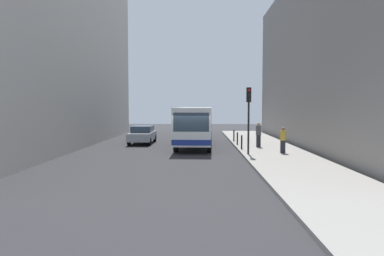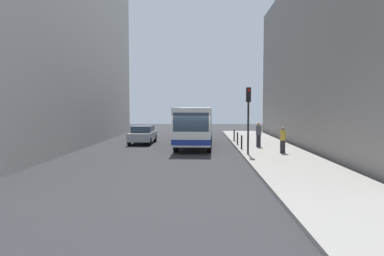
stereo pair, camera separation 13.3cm
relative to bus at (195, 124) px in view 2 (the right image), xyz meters
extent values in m
plane|color=#2D2D30|center=(-0.20, -4.93, -1.73)|extent=(80.00, 80.00, 0.00)
cube|color=#9E9991|center=(5.20, -4.93, -1.65)|extent=(4.40, 40.00, 0.15)
cube|color=#BCB7AD|center=(-11.70, -0.93, 6.94)|extent=(7.00, 32.00, 17.33)
cube|color=gray|center=(11.30, -0.93, 5.08)|extent=(7.00, 32.00, 13.61)
cube|color=white|center=(0.00, -0.11, 0.02)|extent=(2.88, 11.08, 2.50)
cube|color=navy|center=(0.00, -0.11, -0.93)|extent=(2.90, 11.10, 0.36)
cube|color=#2D3D4C|center=(-0.19, -5.58, 0.37)|extent=(2.26, 0.14, 1.20)
cube|color=#2D3D4C|center=(0.01, 0.39, 0.37)|extent=(2.84, 9.48, 1.00)
cylinder|color=black|center=(0.99, -4.04, -1.23)|extent=(0.31, 1.01, 1.00)
cylinder|color=black|center=(-1.27, -3.96, -1.23)|extent=(0.31, 1.01, 1.00)
cylinder|color=black|center=(1.26, 3.75, -1.23)|extent=(0.31, 1.01, 1.00)
cylinder|color=black|center=(-1.00, 3.83, -1.23)|extent=(0.31, 1.01, 1.00)
cube|color=#A5A8AD|center=(-4.39, 1.42, -1.09)|extent=(1.84, 4.42, 0.64)
cube|color=#2D3D4C|center=(-4.39, 1.57, -0.51)|extent=(1.62, 2.48, 0.52)
cylinder|color=black|center=(-3.59, -0.09, -1.41)|extent=(0.23, 0.64, 0.64)
cylinder|color=black|center=(-5.23, -0.07, -1.41)|extent=(0.23, 0.64, 0.64)
cylinder|color=black|center=(-3.56, 2.91, -1.41)|extent=(0.23, 0.64, 0.64)
cylinder|color=black|center=(-5.20, 2.93, -1.41)|extent=(0.23, 0.64, 0.64)
cube|color=navy|center=(-0.20, 10.19, -1.09)|extent=(1.81, 4.41, 0.64)
cube|color=#2D3D4C|center=(-0.20, 10.34, -0.51)|extent=(1.61, 2.47, 0.52)
cylinder|color=black|center=(0.61, 8.69, -1.41)|extent=(0.22, 0.64, 0.64)
cylinder|color=black|center=(-1.03, 8.69, -1.41)|extent=(0.22, 0.64, 0.64)
cylinder|color=black|center=(0.62, 11.69, -1.41)|extent=(0.22, 0.64, 0.64)
cylinder|color=black|center=(-1.02, 11.69, -1.41)|extent=(0.22, 0.64, 0.64)
cylinder|color=black|center=(3.35, -6.08, 0.02)|extent=(0.12, 0.12, 3.20)
cube|color=black|center=(3.35, -6.08, 2.07)|extent=(0.28, 0.24, 0.90)
sphere|color=red|center=(3.35, -6.21, 2.35)|extent=(0.16, 0.16, 0.16)
sphere|color=black|center=(3.35, -6.21, 2.07)|extent=(0.16, 0.16, 0.16)
sphere|color=black|center=(3.35, -6.21, 1.79)|extent=(0.16, 0.16, 0.16)
cylinder|color=black|center=(3.25, -3.43, -1.10)|extent=(0.11, 0.11, 0.95)
cylinder|color=black|center=(3.25, -0.58, -1.10)|extent=(0.11, 0.11, 0.95)
cylinder|color=black|center=(3.25, 2.27, -1.10)|extent=(0.11, 0.11, 0.95)
cylinder|color=#26262D|center=(5.60, -5.54, -1.17)|extent=(0.32, 0.32, 0.81)
cylinder|color=gold|center=(5.60, -5.54, -0.46)|extent=(0.38, 0.38, 0.62)
sphere|color=#8C6647|center=(5.60, -5.54, -0.04)|extent=(0.22, 0.22, 0.22)
cylinder|color=#26262D|center=(4.63, -2.07, -1.14)|extent=(0.32, 0.32, 0.87)
cylinder|color=#4C4C51|center=(4.63, -2.07, -0.37)|extent=(0.38, 0.38, 0.67)
sphere|color=tan|center=(4.63, -2.07, 0.09)|extent=(0.24, 0.24, 0.24)
camera|label=1|loc=(0.35, -28.32, 1.37)|focal=33.83mm
camera|label=2|loc=(0.48, -28.31, 1.37)|focal=33.83mm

